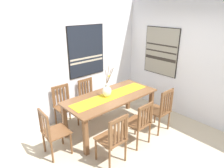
% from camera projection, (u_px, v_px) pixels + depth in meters
% --- Properties ---
extents(ground_plane, '(6.40, 6.40, 0.03)m').
position_uv_depth(ground_plane, '(133.00, 147.00, 3.88)').
color(ground_plane, beige).
extents(wall_back, '(6.40, 0.12, 2.70)m').
position_uv_depth(wall_back, '(76.00, 60.00, 4.67)').
color(wall_back, silver).
rests_on(wall_back, ground_plane).
extents(wall_side, '(0.12, 6.40, 2.70)m').
position_uv_depth(wall_side, '(191.00, 62.00, 4.54)').
color(wall_side, silver).
rests_on(wall_side, ground_plane).
extents(dining_table, '(2.00, 0.89, 0.77)m').
position_uv_depth(dining_table, '(111.00, 100.00, 4.26)').
color(dining_table, brown).
rests_on(dining_table, ground_plane).
extents(table_runner, '(1.84, 0.36, 0.01)m').
position_uv_depth(table_runner, '(111.00, 95.00, 4.22)').
color(table_runner, gold).
rests_on(table_runner, dining_table).
extents(centerpiece_vase, '(0.26, 0.26, 0.71)m').
position_uv_depth(centerpiece_vase, '(107.00, 91.00, 4.12)').
color(centerpiece_vase, silver).
rests_on(centerpiece_vase, dining_table).
extents(chair_0, '(0.42, 0.42, 0.90)m').
position_uv_depth(chair_0, '(139.00, 122.00, 3.79)').
color(chair_0, brown).
rests_on(chair_0, ground_plane).
extents(chair_1, '(0.42, 0.42, 0.91)m').
position_uv_depth(chair_1, '(64.00, 105.00, 4.45)').
color(chair_1, brown).
rests_on(chair_1, ground_plane).
extents(chair_2, '(0.42, 0.42, 0.97)m').
position_uv_depth(chair_2, '(161.00, 109.00, 4.21)').
color(chair_2, brown).
rests_on(chair_2, ground_plane).
extents(chair_3, '(0.44, 0.44, 0.90)m').
position_uv_depth(chair_3, '(53.00, 132.00, 3.51)').
color(chair_3, brown).
rests_on(chair_3, ground_plane).
extents(chair_4, '(0.42, 0.42, 0.93)m').
position_uv_depth(chair_4, '(113.00, 138.00, 3.31)').
color(chair_4, brown).
rests_on(chair_4, ground_plane).
extents(chair_5, '(0.43, 0.43, 0.90)m').
position_uv_depth(chair_5, '(89.00, 97.00, 4.87)').
color(chair_5, brown).
rests_on(chair_5, ground_plane).
extents(painting_on_back_wall, '(0.98, 0.05, 1.19)m').
position_uv_depth(painting_on_back_wall, '(86.00, 51.00, 4.72)').
color(painting_on_back_wall, black).
extents(painting_on_side_wall, '(0.05, 0.95, 1.17)m').
position_uv_depth(painting_on_side_wall, '(161.00, 51.00, 5.00)').
color(painting_on_side_wall, black).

